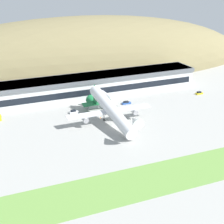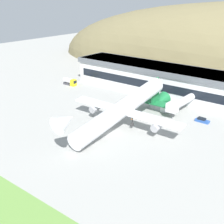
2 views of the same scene
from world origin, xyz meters
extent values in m
plane|color=#9E9E99|center=(0.00, 0.00, 0.00)|extent=(347.80, 347.80, 0.00)
cube|color=#669342|center=(0.00, -42.99, 0.04)|extent=(313.02, 18.60, 0.08)
ellipsoid|color=olive|center=(16.36, 94.62, 0.00)|extent=(255.09, 78.38, 69.54)
cube|color=silver|center=(8.00, 42.21, 5.58)|extent=(109.40, 15.41, 11.16)
cube|color=#565B60|center=(8.00, 42.21, 10.15)|extent=(110.60, 16.61, 2.01)
cube|color=black|center=(8.00, 34.46, 5.02)|extent=(105.02, 0.16, 3.12)
cylinder|color=silver|center=(8.12, 27.41, 4.00)|extent=(2.60, 14.20, 2.60)
cube|color=silver|center=(8.12, 20.31, 4.00)|extent=(3.38, 2.86, 2.86)
cylinder|color=slate|center=(8.12, 20.81, 2.00)|extent=(0.36, 0.36, 4.00)
cylinder|color=silver|center=(0.10, 3.73, 6.32)|extent=(4.95, 39.90, 11.22)
cone|color=silver|center=(0.10, -18.52, 9.92)|extent=(4.85, 6.15, 5.66)
cone|color=#196B38|center=(0.10, 26.46, 2.64)|extent=(4.85, 7.13, 5.82)
cube|color=#196B38|center=(0.10, 22.55, 7.48)|extent=(0.50, 5.74, 9.01)
cube|color=#196B38|center=(0.10, 22.79, 3.24)|extent=(12.87, 3.48, 0.91)
cube|color=silver|center=(0.10, 5.68, 5.14)|extent=(38.55, 3.63, 1.02)
cylinder|color=#9E9EA3|center=(-11.46, 5.15, 3.68)|extent=(2.30, 3.92, 2.85)
cylinder|color=#9E9EA3|center=(11.66, 5.15, 3.68)|extent=(2.30, 3.92, 2.85)
cylinder|color=#2D2D2D|center=(-2.62, 5.68, 2.68)|extent=(0.28, 0.28, 2.20)
cylinder|color=#2D2D2D|center=(-2.62, 5.68, 1.58)|extent=(0.45, 1.10, 1.10)
cylinder|color=#2D2D2D|center=(2.82, 5.68, 2.68)|extent=(0.28, 0.28, 2.20)
cylinder|color=#2D2D2D|center=(2.82, 5.68, 1.58)|extent=(0.45, 1.10, 1.10)
cylinder|color=#2D2D2D|center=(0.10, -9.96, 5.32)|extent=(0.22, 0.22, 1.98)
cylinder|color=#2D2D2D|center=(0.10, -9.96, 4.33)|extent=(0.30, 0.82, 0.82)
cube|color=silver|center=(-10.83, 22.54, 0.45)|extent=(4.14, 2.03, 0.90)
cube|color=black|center=(-11.04, 22.53, 1.26)|extent=(2.30, 1.66, 0.73)
cube|color=#264C99|center=(16.97, 24.20, 0.39)|extent=(4.51, 1.77, 0.78)
cube|color=black|center=(16.74, 24.20, 1.10)|extent=(2.49, 1.48, 0.64)
cube|color=gold|center=(59.18, 22.44, 0.41)|extent=(3.90, 1.99, 0.82)
cube|color=black|center=(58.99, 22.43, 1.15)|extent=(2.17, 1.64, 0.67)
cube|color=black|center=(-42.89, 27.28, 1.88)|extent=(0.12, 1.88, 1.21)
cube|color=silver|center=(3.01, 24.79, 1.32)|extent=(2.30, 2.46, 2.64)
cube|color=black|center=(4.12, 24.72, 1.80)|extent=(0.20, 1.99, 1.16)
cube|color=#999EA3|center=(-0.38, 24.98, 1.45)|extent=(4.74, 2.60, 2.90)
cube|color=orange|center=(-1.72, 12.04, 0.01)|extent=(0.52, 0.52, 0.03)
cone|color=orange|center=(-1.72, 12.04, 0.31)|extent=(0.40, 0.40, 0.55)
camera|label=1|loc=(-58.95, -132.55, 63.15)|focal=60.00mm
camera|label=2|loc=(51.66, -64.78, 38.89)|focal=50.00mm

